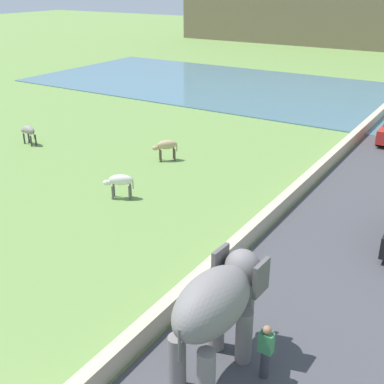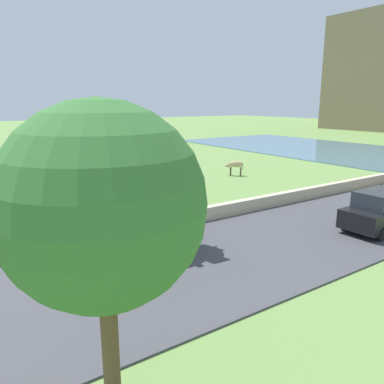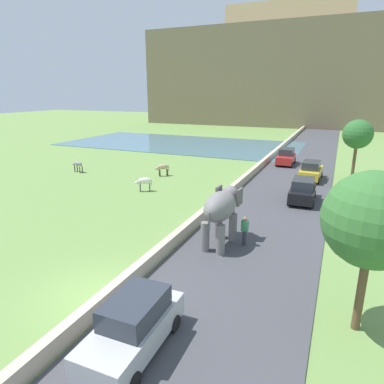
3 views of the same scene
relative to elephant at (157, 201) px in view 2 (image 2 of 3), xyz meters
name	(u,v)px [view 2 (image 2 of 3)]	position (x,y,z in m)	size (l,w,h in m)	color
barrier_wall	(313,193)	(-2.24, 11.53, -1.70)	(0.40, 110.00, 0.67)	beige
lake	(320,148)	(-17.44, 31.85, -2.00)	(36.00, 18.00, 0.08)	slate
elephant	(157,201)	(0.00, 0.00, 0.00)	(1.54, 3.50, 2.99)	slate
person_beside_elephant	(184,238)	(1.17, 0.38, -1.16)	(0.36, 0.22, 1.63)	#33333D
car_black	(381,211)	(3.14, 9.28, -1.14)	(1.88, 4.04, 1.80)	black
cow_tan	(235,165)	(-10.13, 12.29, -1.20)	(1.22, 1.21, 1.15)	tan
cow_white	(185,174)	(-9.01, 7.03, -1.20)	(1.37, 0.99, 1.15)	silver
cow_grey	(157,154)	(-18.75, 10.21, -1.20)	(1.42, 0.62, 1.15)	gray
tree_mid	(102,207)	(6.41, -4.41, 1.96)	(3.11, 3.11, 5.57)	brown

